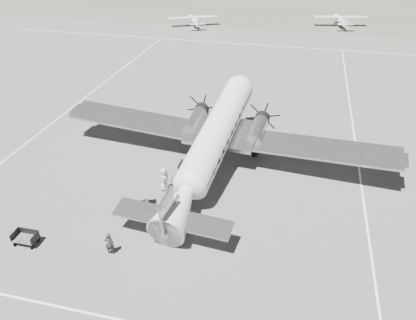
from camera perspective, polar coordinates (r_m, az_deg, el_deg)
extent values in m
plane|color=slate|center=(32.84, 0.03, -2.75)|extent=(260.00, 260.00, 0.00)
cube|color=white|center=(32.70, 21.03, -5.34)|extent=(0.15, 80.00, 0.01)
cube|color=white|center=(47.53, -18.69, 6.89)|extent=(0.15, 60.00, 0.01)
cube|color=white|center=(69.21, 8.13, 15.68)|extent=(90.00, 0.15, 0.01)
imported|color=#2E2E2E|center=(26.53, -13.69, -11.34)|extent=(0.65, 0.49, 1.64)
imported|color=silver|center=(29.23, -8.63, -6.27)|extent=(0.62, 0.77, 1.49)
imported|color=silver|center=(31.31, -6.18, -2.71)|extent=(0.62, 0.95, 1.94)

